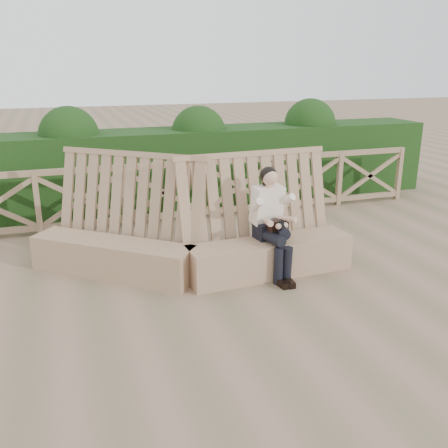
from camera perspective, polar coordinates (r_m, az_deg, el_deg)
name	(u,v)px	position (r m, az deg, el deg)	size (l,w,h in m)	color
ground	(229,306)	(6.01, 0.61, -9.39)	(60.00, 60.00, 0.00)	brown
bench	(192,244)	(6.81, -3.73, -2.29)	(4.22, 2.09, 1.62)	#86684D
woman	(272,218)	(6.67, 5.47, 0.68)	(0.44, 0.89, 1.46)	black
guardrail	(164,192)	(8.99, -6.84, 3.61)	(10.10, 0.09, 1.10)	#81634B
hedge	(151,169)	(10.09, -8.35, 6.27)	(12.00, 1.20, 1.50)	black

